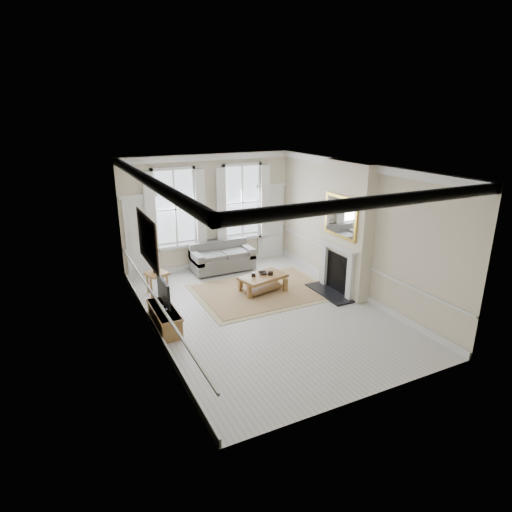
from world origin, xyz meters
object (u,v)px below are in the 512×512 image
side_table (157,277)px  sofa (222,259)px  tv_stand (165,319)px  coffee_table (263,278)px

side_table → sofa: bearing=23.2°
sofa → side_table: sofa is taller
side_table → tv_stand: (-0.32, -1.93, -0.25)m
sofa → tv_stand: sofa is taller
sofa → coffee_table: size_ratio=1.36×
sofa → coffee_table: sofa is taller
sofa → tv_stand: bearing=-131.1°
sofa → tv_stand: (-2.50, -2.86, -0.12)m
side_table → coffee_table: bearing=-23.0°
side_table → tv_stand: 1.97m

